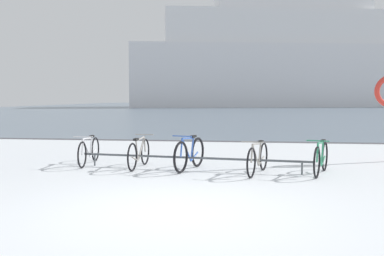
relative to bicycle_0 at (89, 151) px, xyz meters
The scene contains 8 objects.
ground 49.97m from the bicycle_0, 86.76° to the left, with size 80.00×132.00×0.08m.
bike_rack 2.64m from the bicycle_0, ahead, with size 5.34×0.70×0.31m.
bicycle_0 is the anchor object (origin of this frame).
bicycle_1 1.38m from the bicycle_0, 13.44° to the right, with size 0.46×1.63×0.76m.
bicycle_2 2.59m from the bicycle_0, ahead, with size 0.58×1.60×0.82m.
bicycle_3 4.14m from the bicycle_0, 10.73° to the right, with size 0.59×1.61×0.74m.
bicycle_4 5.45m from the bicycle_0, ahead, with size 0.63×1.57×0.77m.
ferry_ship 66.78m from the bicycle_0, 80.14° to the left, with size 57.11×22.39×23.03m.
Camera 1 is at (1.09, -6.07, 1.65)m, focal length 40.54 mm.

